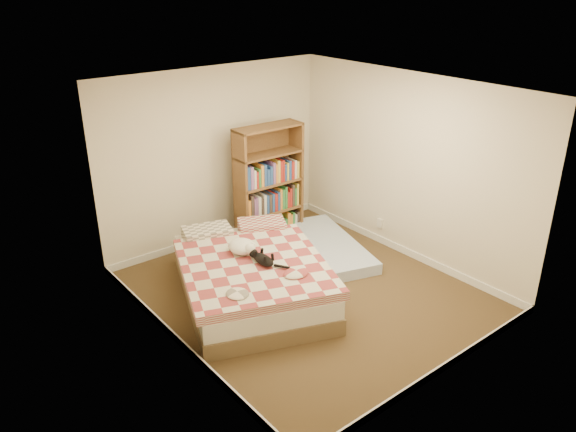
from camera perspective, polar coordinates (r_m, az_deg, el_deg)
room at (r=6.45m, az=1.98°, el=1.39°), size 3.51×4.01×2.51m
bed at (r=6.82m, az=-3.97°, el=-6.02°), size 2.25×2.63×0.59m
bookshelf at (r=8.17m, az=-2.05°, el=1.81°), size 1.02×0.37×1.69m
floor_mattress at (r=7.93m, az=3.93°, el=-3.08°), size 1.26×1.89×0.16m
black_cat at (r=6.50m, az=-2.65°, el=-4.34°), size 0.19×0.56×0.13m
white_dog at (r=6.73m, az=-4.56°, el=-3.09°), size 0.46×0.46×0.17m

